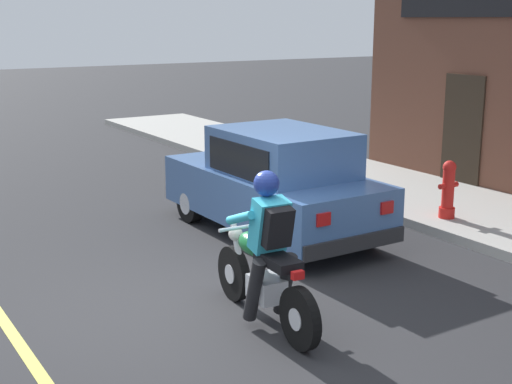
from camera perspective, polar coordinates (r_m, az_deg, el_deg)
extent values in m
plane|color=#2B2B2D|center=(7.81, -4.96, -9.54)|extent=(80.00, 80.00, 0.00)
cube|color=#ADAAA3|center=(13.18, 10.49, 0.29)|extent=(2.60, 22.00, 0.14)
cube|color=#2D2319|center=(13.54, 16.17, 4.56)|extent=(0.04, 0.90, 2.10)
cylinder|color=black|center=(8.00, -1.78, -6.52)|extent=(0.14, 0.63, 0.62)
cylinder|color=silver|center=(8.00, -1.78, -6.52)|extent=(0.13, 0.22, 0.22)
cylinder|color=black|center=(6.86, 3.53, -10.07)|extent=(0.14, 0.63, 0.62)
cylinder|color=silver|center=(6.86, 3.53, -10.07)|extent=(0.13, 0.22, 0.22)
cube|color=silver|center=(7.35, 0.85, -7.72)|extent=(0.31, 0.42, 0.24)
ellipsoid|color=#196B33|center=(7.42, -0.08, -4.15)|extent=(0.33, 0.54, 0.24)
cube|color=black|center=(7.03, 1.78, -5.51)|extent=(0.30, 0.58, 0.10)
cylinder|color=silver|center=(7.81, -1.47, -4.58)|extent=(0.09, 0.33, 0.68)
cylinder|color=silver|center=(7.63, -1.08, -2.83)|extent=(0.56, 0.08, 0.04)
sphere|color=silver|center=(7.81, -1.64, -3.36)|extent=(0.16, 0.16, 0.16)
cylinder|color=silver|center=(7.14, 3.56, -9.26)|extent=(0.12, 0.55, 0.08)
cube|color=red|center=(6.75, 3.35, -6.66)|extent=(0.12, 0.07, 0.08)
cylinder|color=black|center=(7.20, -0.14, -7.86)|extent=(0.16, 0.36, 0.71)
cylinder|color=black|center=(7.36, 2.35, -7.36)|extent=(0.16, 0.36, 0.71)
cube|color=#33B2D1|center=(7.09, 1.07, -2.65)|extent=(0.36, 0.35, 0.57)
cylinder|color=#33B2D1|center=(7.19, -1.26, -2.08)|extent=(0.12, 0.52, 0.26)
cylinder|color=#33B2D1|center=(7.37, 1.51, -1.68)|extent=(0.12, 0.52, 0.26)
sphere|color=navy|center=(7.03, 0.84, 0.68)|extent=(0.26, 0.26, 0.26)
cube|color=black|center=(6.95, 1.71, -2.81)|extent=(0.30, 0.26, 0.42)
cylinder|color=black|center=(11.06, -5.29, -0.89)|extent=(0.19, 0.60, 0.60)
cylinder|color=silver|center=(11.06, -5.29, -0.89)|extent=(0.20, 0.33, 0.33)
cylinder|color=black|center=(11.76, 0.95, 0.06)|extent=(0.19, 0.60, 0.60)
cylinder|color=silver|center=(11.76, 0.95, 0.06)|extent=(0.20, 0.33, 0.33)
cylinder|color=black|center=(9.07, 1.73, -4.11)|extent=(0.19, 0.60, 0.60)
cylinder|color=silver|center=(9.07, 1.73, -4.11)|extent=(0.20, 0.33, 0.33)
cylinder|color=black|center=(9.92, 8.63, -2.70)|extent=(0.19, 0.60, 0.60)
cylinder|color=silver|center=(9.92, 8.63, -2.70)|extent=(0.20, 0.33, 0.33)
cube|color=#42669E|center=(10.33, 1.30, -0.15)|extent=(1.67, 3.71, 0.70)
cube|color=#42669E|center=(10.00, 2.11, 3.12)|extent=(1.46, 1.91, 0.66)
cube|color=black|center=(10.72, -0.53, 3.58)|extent=(1.33, 0.36, 0.51)
cube|color=black|center=(9.61, -1.45, 2.58)|extent=(0.04, 1.52, 0.46)
cube|color=black|center=(10.42, 5.40, 3.39)|extent=(0.04, 1.52, 0.46)
cube|color=silver|center=(11.63, -5.90, 1.95)|extent=(0.24, 0.04, 0.14)
cube|color=red|center=(8.55, 5.41, -2.20)|extent=(0.20, 0.04, 0.16)
cube|color=silver|center=(12.11, -1.60, 2.48)|extent=(0.24, 0.04, 0.14)
cube|color=red|center=(9.19, 10.42, -1.24)|extent=(0.20, 0.04, 0.16)
cube|color=#28282B|center=(11.91, -3.61, 0.45)|extent=(1.61, 0.13, 0.20)
cube|color=#28282B|center=(9.00, 7.80, -4.05)|extent=(1.61, 0.13, 0.20)
cylinder|color=red|center=(11.16, 15.00, -1.59)|extent=(0.24, 0.24, 0.16)
cylinder|color=red|center=(11.07, 15.12, 0.26)|extent=(0.18, 0.18, 0.58)
sphere|color=red|center=(11.01, 15.23, 1.93)|extent=(0.20, 0.20, 0.20)
cylinder|color=red|center=(10.97, 14.67, 0.43)|extent=(0.10, 0.08, 0.08)
cylinder|color=red|center=(11.16, 15.59, 0.59)|extent=(0.10, 0.08, 0.08)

